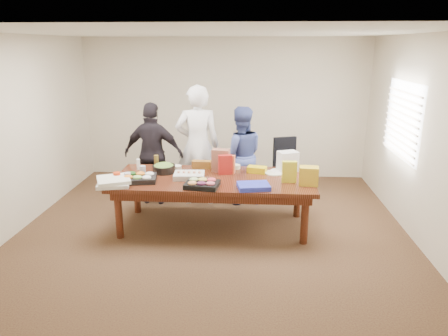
# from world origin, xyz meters

# --- Properties ---
(floor) EXTENTS (5.50, 5.00, 0.02)m
(floor) POSITION_xyz_m (0.00, 0.00, -0.01)
(floor) COLOR #47301E
(floor) RESTS_ON ground
(ceiling) EXTENTS (5.50, 5.00, 0.02)m
(ceiling) POSITION_xyz_m (0.00, 0.00, 2.71)
(ceiling) COLOR white
(ceiling) RESTS_ON wall_back
(wall_back) EXTENTS (5.50, 0.04, 2.70)m
(wall_back) POSITION_xyz_m (0.00, 2.50, 1.35)
(wall_back) COLOR beige
(wall_back) RESTS_ON floor
(wall_front) EXTENTS (5.50, 0.04, 2.70)m
(wall_front) POSITION_xyz_m (0.00, -2.50, 1.35)
(wall_front) COLOR beige
(wall_front) RESTS_ON floor
(wall_left) EXTENTS (0.04, 5.00, 2.70)m
(wall_left) POSITION_xyz_m (-2.75, 0.00, 1.35)
(wall_left) COLOR beige
(wall_left) RESTS_ON floor
(wall_right) EXTENTS (0.04, 5.00, 2.70)m
(wall_right) POSITION_xyz_m (2.75, 0.00, 1.35)
(wall_right) COLOR beige
(wall_right) RESTS_ON floor
(window_panel) EXTENTS (0.03, 1.40, 1.10)m
(window_panel) POSITION_xyz_m (2.72, 0.60, 1.50)
(window_panel) COLOR white
(window_panel) RESTS_ON wall_right
(window_blinds) EXTENTS (0.04, 1.36, 1.00)m
(window_blinds) POSITION_xyz_m (2.68, 0.60, 1.50)
(window_blinds) COLOR beige
(window_blinds) RESTS_ON wall_right
(conference_table) EXTENTS (2.80, 1.20, 0.75)m
(conference_table) POSITION_xyz_m (0.00, 0.00, 0.38)
(conference_table) COLOR #4C1C0F
(conference_table) RESTS_ON floor
(office_chair) EXTENTS (0.62, 0.62, 0.97)m
(office_chair) POSITION_xyz_m (1.11, 1.34, 0.49)
(office_chair) COLOR black
(office_chair) RESTS_ON floor
(person_center) EXTENTS (0.77, 0.56, 1.96)m
(person_center) POSITION_xyz_m (-0.34, 0.94, 0.98)
(person_center) COLOR white
(person_center) RESTS_ON floor
(person_right) EXTENTS (0.87, 0.73, 1.62)m
(person_right) POSITION_xyz_m (0.35, 1.02, 0.81)
(person_right) COLOR #414F91
(person_right) RESTS_ON floor
(person_left) EXTENTS (1.02, 0.51, 1.68)m
(person_left) POSITION_xyz_m (-1.06, 0.90, 0.84)
(person_left) COLOR black
(person_left) RESTS_ON floor
(veggie_tray) EXTENTS (0.51, 0.43, 0.07)m
(veggie_tray) POSITION_xyz_m (-1.00, -0.23, 0.78)
(veggie_tray) COLOR black
(veggie_tray) RESTS_ON conference_table
(fruit_tray) EXTENTS (0.47, 0.39, 0.07)m
(fruit_tray) POSITION_xyz_m (-0.11, -0.41, 0.78)
(fruit_tray) COLOR black
(fruit_tray) RESTS_ON conference_table
(sheet_cake) EXTENTS (0.44, 0.34, 0.07)m
(sheet_cake) POSITION_xyz_m (-0.34, -0.04, 0.79)
(sheet_cake) COLOR silver
(sheet_cake) RESTS_ON conference_table
(salad_bowl) EXTENTS (0.41, 0.41, 0.11)m
(salad_bowl) POSITION_xyz_m (-0.75, 0.20, 0.80)
(salad_bowl) COLOR black
(salad_bowl) RESTS_ON conference_table
(chip_bag_blue) EXTENTS (0.45, 0.37, 0.06)m
(chip_bag_blue) POSITION_xyz_m (0.57, -0.42, 0.78)
(chip_bag_blue) COLOR #2A35C4
(chip_bag_blue) RESTS_ON conference_table
(chip_bag_red) EXTENTS (0.21, 0.12, 0.29)m
(chip_bag_red) POSITION_xyz_m (0.16, 0.17, 0.89)
(chip_bag_red) COLOR #B01F19
(chip_bag_red) RESTS_ON conference_table
(chip_bag_yellow) EXTENTS (0.20, 0.09, 0.30)m
(chip_bag_yellow) POSITION_xyz_m (1.05, -0.13, 0.90)
(chip_bag_yellow) COLOR yellow
(chip_bag_yellow) RESTS_ON conference_table
(chip_bag_orange) EXTENTS (0.19, 0.11, 0.27)m
(chip_bag_orange) POSITION_xyz_m (0.21, 0.23, 0.88)
(chip_bag_orange) COLOR #E06238
(chip_bag_orange) RESTS_ON conference_table
(mayo_jar) EXTENTS (0.11, 0.11, 0.13)m
(mayo_jar) POSITION_xyz_m (0.26, 0.26, 0.82)
(mayo_jar) COLOR white
(mayo_jar) RESTS_ON conference_table
(mustard_bottle) EXTENTS (0.08, 0.08, 0.19)m
(mustard_bottle) POSITION_xyz_m (-0.03, 0.32, 0.84)
(mustard_bottle) COLOR #FDFB2B
(mustard_bottle) RESTS_ON conference_table
(dressing_bottle) EXTENTS (0.07, 0.07, 0.22)m
(dressing_bottle) POSITION_xyz_m (-0.89, 0.36, 0.86)
(dressing_bottle) COLOR brown
(dressing_bottle) RESTS_ON conference_table
(ranch_bottle) EXTENTS (0.06, 0.06, 0.16)m
(ranch_bottle) POSITION_xyz_m (-1.16, 0.32, 0.83)
(ranch_bottle) COLOR white
(ranch_bottle) RESTS_ON conference_table
(banana_bunch) EXTENTS (0.30, 0.22, 0.09)m
(banana_bunch) POSITION_xyz_m (0.62, 0.29, 0.79)
(banana_bunch) COLOR #DDC00B
(banana_bunch) RESTS_ON conference_table
(bread_loaf) EXTENTS (0.29, 0.14, 0.11)m
(bread_loaf) POSITION_xyz_m (-0.22, 0.46, 0.81)
(bread_loaf) COLOR brown
(bread_loaf) RESTS_ON conference_table
(kraft_bag) EXTENTS (0.27, 0.18, 0.33)m
(kraft_bag) POSITION_xyz_m (0.08, 0.31, 0.92)
(kraft_bag) COLOR brown
(kraft_bag) RESTS_ON conference_table
(red_cup) EXTENTS (0.12, 0.12, 0.13)m
(red_cup) POSITION_xyz_m (-1.30, -0.26, 0.81)
(red_cup) COLOR red
(red_cup) RESTS_ON conference_table
(clear_cup_a) EXTENTS (0.10, 0.10, 0.12)m
(clear_cup_a) POSITION_xyz_m (-1.16, -0.24, 0.81)
(clear_cup_a) COLOR silver
(clear_cup_a) RESTS_ON conference_table
(clear_cup_b) EXTENTS (0.09, 0.09, 0.12)m
(clear_cup_b) POSITION_xyz_m (-1.04, 0.10, 0.81)
(clear_cup_b) COLOR silver
(clear_cup_b) RESTS_ON conference_table
(pizza_box_lower) EXTENTS (0.49, 0.49, 0.05)m
(pizza_box_lower) POSITION_xyz_m (-1.30, -0.40, 0.77)
(pizza_box_lower) COLOR silver
(pizza_box_lower) RESTS_ON conference_table
(pizza_box_upper) EXTENTS (0.55, 0.55, 0.05)m
(pizza_box_upper) POSITION_xyz_m (-1.30, -0.40, 0.82)
(pizza_box_upper) COLOR white
(pizza_box_upper) RESTS_ON pizza_box_lower
(plate_a) EXTENTS (0.29, 0.29, 0.02)m
(plate_a) POSITION_xyz_m (0.87, 0.25, 0.76)
(plate_a) COLOR beige
(plate_a) RESTS_ON conference_table
(plate_b) EXTENTS (0.28, 0.28, 0.02)m
(plate_b) POSITION_xyz_m (0.95, 0.35, 0.76)
(plate_b) COLOR white
(plate_b) RESTS_ON conference_table
(dip_bowl_a) EXTENTS (0.16, 0.16, 0.06)m
(dip_bowl_a) POSITION_xyz_m (0.30, 0.46, 0.78)
(dip_bowl_a) COLOR beige
(dip_bowl_a) RESTS_ON conference_table
(dip_bowl_b) EXTENTS (0.18, 0.18, 0.06)m
(dip_bowl_b) POSITION_xyz_m (-0.58, 0.37, 0.78)
(dip_bowl_b) COLOR silver
(dip_bowl_b) RESTS_ON conference_table
(grocery_bag_white) EXTENTS (0.33, 0.29, 0.30)m
(grocery_bag_white) POSITION_xyz_m (1.07, 0.39, 0.90)
(grocery_bag_white) COLOR white
(grocery_bag_white) RESTS_ON conference_table
(grocery_bag_yellow) EXTENTS (0.27, 0.20, 0.25)m
(grocery_bag_yellow) POSITION_xyz_m (1.30, -0.22, 0.88)
(grocery_bag_yellow) COLOR gold
(grocery_bag_yellow) RESTS_ON conference_table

